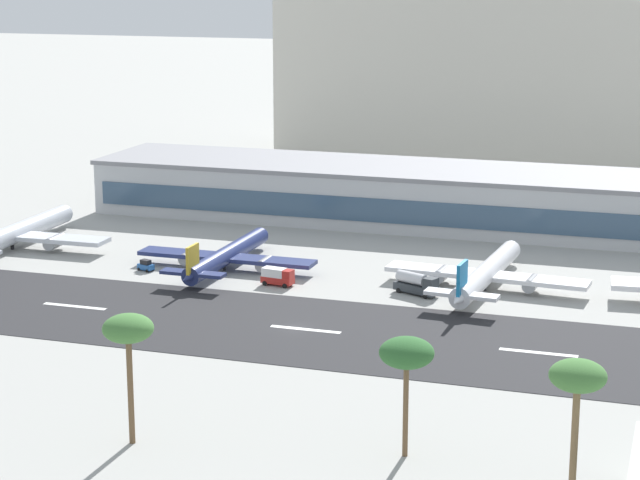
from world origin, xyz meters
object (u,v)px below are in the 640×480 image
airliner_black_tail_gate_0 (12,235)px  airliner_gold_tail_gate_1 (224,257)px  palm_tree_3 (407,355)px  terminal_building (417,195)px  distant_hotel_block (504,79)px  palm_tree_2 (578,381)px  service_baggage_tug_1 (146,265)px  service_box_truck_2 (278,276)px  airliner_blue_tail_gate_2 (485,275)px  palm_tree_1 (128,332)px  service_fuel_truck_0 (416,284)px

airliner_black_tail_gate_0 → airliner_gold_tail_gate_1: airliner_black_tail_gate_0 is taller
palm_tree_3 → terminal_building: bearing=102.9°
distant_hotel_block → palm_tree_2: (46.34, -232.27, -8.92)m
service_baggage_tug_1 → service_box_truck_2: service_box_truck_2 is taller
airliner_blue_tail_gate_2 → palm_tree_1: bearing=165.0°
palm_tree_1 → airliner_black_tail_gate_0: bearing=130.0°
service_baggage_tug_1 → palm_tree_1: 85.23m
airliner_gold_tail_gate_1 → service_baggage_tug_1: 15.36m
distant_hotel_block → service_fuel_truck_0: distant_hotel_block is taller
service_fuel_truck_0 → service_baggage_tug_1: (-53.77, 0.00, -0.98)m
distant_hotel_block → service_baggage_tug_1: distant_hotel_block is taller
airliner_blue_tail_gate_2 → palm_tree_2: (24.87, -85.44, 12.38)m
service_box_truck_2 → palm_tree_2: size_ratio=0.36×
distant_hotel_block → airliner_gold_tail_gate_1: bearing=-101.1°
airliner_gold_tail_gate_1 → palm_tree_3: (54.63, -74.63, 10.28)m
service_baggage_tug_1 → palm_tree_3: 98.66m
airliner_black_tail_gate_0 → airliner_gold_tail_gate_1: 48.65m
distant_hotel_block → palm_tree_2: distant_hotel_block is taller
service_baggage_tug_1 → palm_tree_1: palm_tree_1 is taller
service_fuel_truck_0 → palm_tree_1: (-17.97, -76.16, 12.47)m
service_box_truck_2 → palm_tree_3: (41.04, -67.48, 11.14)m
service_baggage_tug_1 → distant_hotel_block: bearing=-87.4°
terminal_building → service_fuel_truck_0: (14.11, -59.02, -4.37)m
airliner_gold_tail_gate_1 → service_fuel_truck_0: size_ratio=4.50×
service_baggage_tug_1 → palm_tree_2: bearing=157.2°
service_box_truck_2 → service_baggage_tug_1: bearing=-176.3°
palm_tree_1 → distant_hotel_block: bearing=88.1°
airliner_black_tail_gate_0 → palm_tree_2: (124.03, -85.98, 12.19)m
terminal_building → service_fuel_truck_0: bearing=-76.6°
service_fuel_truck_0 → palm_tree_2: size_ratio=0.51×
airliner_blue_tail_gate_2 → palm_tree_1: size_ratio=2.57×
distant_hotel_block → palm_tree_3: 224.81m
airliner_blue_tail_gate_2 → palm_tree_2: size_ratio=2.45×
palm_tree_1 → palm_tree_3: size_ratio=1.11×
service_fuel_truck_0 → palm_tree_1: bearing=-80.0°
terminal_building → airliner_gold_tail_gate_1: (-25.28, -53.88, -3.75)m
airliner_gold_tail_gate_1 → airliner_blue_tail_gate_2: size_ratio=0.93×
airliner_blue_tail_gate_2 → palm_tree_3: 77.02m
terminal_building → palm_tree_1: palm_tree_1 is taller
airliner_black_tail_gate_0 → palm_tree_2: bearing=-125.8°
distant_hotel_block → airliner_gold_tail_gate_1: (-29.09, -148.45, -21.50)m
service_baggage_tug_1 → service_box_truck_2: size_ratio=0.56×
palm_tree_2 → terminal_building: bearing=110.0°
airliner_gold_tail_gate_1 → airliner_blue_tail_gate_2: 50.59m
palm_tree_2 → palm_tree_3: bearing=156.1°
distant_hotel_block → airliner_gold_tail_gate_1: distant_hotel_block is taller
service_box_truck_2 → palm_tree_3: 79.76m
service_fuel_truck_0 → palm_tree_3: bearing=-54.4°
distant_hotel_block → palm_tree_1: (-7.66, -229.74, -9.65)m
service_box_truck_2 → palm_tree_1: palm_tree_1 is taller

